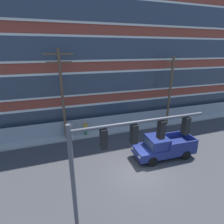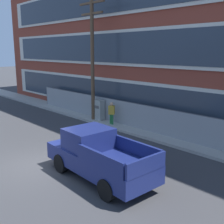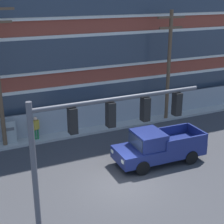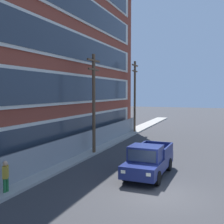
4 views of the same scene
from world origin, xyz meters
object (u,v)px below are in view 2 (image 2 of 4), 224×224
at_px(pickup_truck_navy, 98,156).
at_px(electrical_cabinet, 99,111).
at_px(utility_pole_near_corner, 92,54).
at_px(pedestrian_near_cabinet, 112,113).

relative_size(pickup_truck_navy, electrical_cabinet, 3.27).
bearing_deg(electrical_cabinet, utility_pole_near_corner, -144.61).
relative_size(electrical_cabinet, pedestrian_near_cabinet, 0.95).
relative_size(utility_pole_near_corner, electrical_cabinet, 5.46).
xyz_separation_m(pickup_truck_navy, electrical_cabinet, (-7.09, 5.99, -0.13)).
xyz_separation_m(pickup_truck_navy, pedestrian_near_cabinet, (-5.48, 5.75, 0.04)).
bearing_deg(utility_pole_near_corner, pickup_truck_navy, -37.58).
distance_m(utility_pole_near_corner, electrical_cabinet, 4.09).
distance_m(pickup_truck_navy, utility_pole_near_corner, 10.19).
distance_m(pickup_truck_navy, pedestrian_near_cabinet, 7.94).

